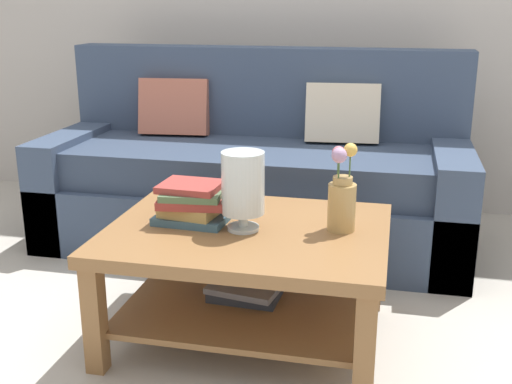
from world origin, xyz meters
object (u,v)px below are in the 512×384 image
Objects in this scene: book_stack_main at (193,203)px; glass_hurricane_vase at (243,185)px; couch at (256,178)px; flower_pitcher at (342,197)px; coffee_table at (248,259)px.

glass_hurricane_vase is at bearing -12.19° from book_stack_main.
couch reaches higher than flower_pitcher.
coffee_table is at bearing -78.94° from couch.
glass_hurricane_vase is (0.20, -1.10, 0.28)m from couch.
book_stack_main is 0.88× the size of flower_pitcher.
couch is at bearing 89.04° from book_stack_main.
flower_pitcher reaches higher than book_stack_main.
glass_hurricane_vase is 0.38m from flower_pitcher.
couch reaches higher than coffee_table.
flower_pitcher is at bearing 8.29° from coffee_table.
book_stack_main is at bearing -177.00° from flower_pitcher.
couch is 1.10m from coffee_table.
flower_pitcher reaches higher than coffee_table.
coffee_table is 3.59× the size of book_stack_main.
couch reaches higher than glass_hurricane_vase.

